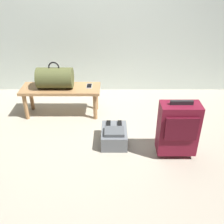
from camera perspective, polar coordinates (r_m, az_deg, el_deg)
name	(u,v)px	position (r m, az deg, el deg)	size (l,w,h in m)	color
ground_plane	(84,150)	(2.82, -6.16, -8.37)	(6.60, 6.60, 0.00)	#B2A893
bench	(60,92)	(3.37, -11.40, 4.43)	(1.00, 0.36, 0.38)	#A87A4C
duffel_bag_olive	(54,78)	(3.30, -12.69, 7.38)	(0.44, 0.26, 0.34)	#51562D
cell_phone	(89,86)	(3.32, -5.15, 5.77)	(0.07, 0.14, 0.01)	silver
suitcase_upright_burgundy	(177,128)	(2.64, 14.24, -3.51)	(0.39, 0.23, 0.63)	maroon
backpack_grey	(113,135)	(2.86, 0.33, -5.22)	(0.28, 0.38, 0.21)	slate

